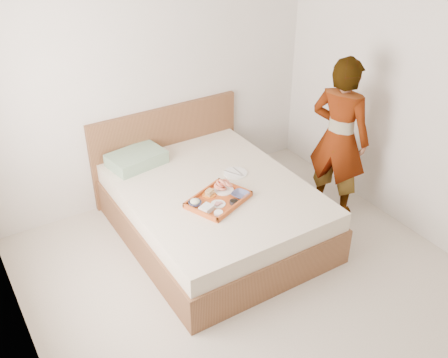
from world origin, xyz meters
TOP-DOWN VIEW (x-y plane):
  - ground at (0.00, 0.00)m, footprint 3.50×4.00m
  - wall_back at (0.00, 2.00)m, footprint 3.50×0.01m
  - wall_left at (-1.75, 0.00)m, footprint 0.01×4.00m
  - wall_right at (1.75, 0.00)m, footprint 0.01×4.00m
  - bed at (0.08, 1.00)m, footprint 1.65×2.00m
  - headboard at (0.08, 1.97)m, footprint 1.65×0.06m
  - pillow at (-0.35, 1.75)m, footprint 0.57×0.44m
  - tray at (-0.01, 0.77)m, footprint 0.62×0.54m
  - prawn_plate at (0.12, 0.88)m, footprint 0.23×0.23m
  - navy_bowl_big at (0.19, 0.72)m, footprint 0.19×0.19m
  - sauce_dish at (0.08, 0.66)m, footprint 0.10×0.10m
  - meat_plate at (-0.04, 0.72)m, footprint 0.17×0.17m
  - bread_plate at (-0.03, 0.89)m, footprint 0.16×0.16m
  - salad_bowl at (-0.21, 0.81)m, footprint 0.15×0.15m
  - plastic_tub at (-0.17, 0.69)m, footprint 0.13×0.12m
  - cheese_round at (-0.11, 0.59)m, footprint 0.10×0.10m
  - dinner_plate at (0.38, 1.09)m, footprint 0.26×0.26m
  - person at (1.32, 0.72)m, footprint 0.58×0.69m

SIDE VIEW (x-z plane):
  - ground at x=0.00m, z-range -0.01..0.01m
  - bed at x=0.08m, z-range 0.00..0.53m
  - headboard at x=0.08m, z-range 0.00..0.95m
  - dinner_plate at x=0.38m, z-range 0.53..0.54m
  - meat_plate at x=-0.04m, z-range 0.54..0.55m
  - bread_plate at x=-0.03m, z-range 0.54..0.55m
  - prawn_plate at x=0.12m, z-range 0.54..0.56m
  - tray at x=-0.01m, z-range 0.53..0.58m
  - cheese_round at x=-0.11m, z-range 0.54..0.57m
  - sauce_dish at x=0.08m, z-range 0.54..0.57m
  - salad_bowl at x=-0.21m, z-range 0.54..0.58m
  - navy_bowl_big at x=0.19m, z-range 0.54..0.58m
  - plastic_tub at x=-0.17m, z-range 0.54..0.59m
  - pillow at x=-0.35m, z-range 0.53..0.66m
  - person at x=1.32m, z-range 0.00..1.62m
  - wall_back at x=0.00m, z-range 0.00..2.60m
  - wall_left at x=-1.75m, z-range 0.00..2.60m
  - wall_right at x=1.75m, z-range 0.00..2.60m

